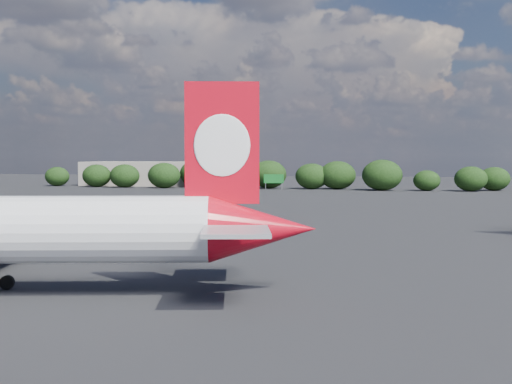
# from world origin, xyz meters

# --- Properties ---
(ground) EXTENTS (500.00, 500.00, 0.00)m
(ground) POSITION_xyz_m (0.00, 60.00, 0.00)
(ground) COLOR black
(ground) RESTS_ON ground
(terminal_building) EXTENTS (42.00, 16.00, 8.00)m
(terminal_building) POSITION_xyz_m (-65.00, 192.00, 4.00)
(terminal_building) COLOR gray
(terminal_building) RESTS_ON ground
(highway_sign) EXTENTS (6.00, 0.30, 4.50)m
(highway_sign) POSITION_xyz_m (-18.00, 176.00, 3.13)
(highway_sign) COLOR #166F26
(highway_sign) RESTS_ON ground
(billboard_yellow) EXTENTS (5.00, 0.30, 5.50)m
(billboard_yellow) POSITION_xyz_m (12.00, 182.00, 3.87)
(billboard_yellow) COLOR yellow
(billboard_yellow) RESTS_ON ground
(horizon_treeline) EXTENTS (209.38, 16.16, 8.95)m
(horizon_treeline) POSITION_xyz_m (5.72, 179.46, 3.87)
(horizon_treeline) COLOR black
(horizon_treeline) RESTS_ON ground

